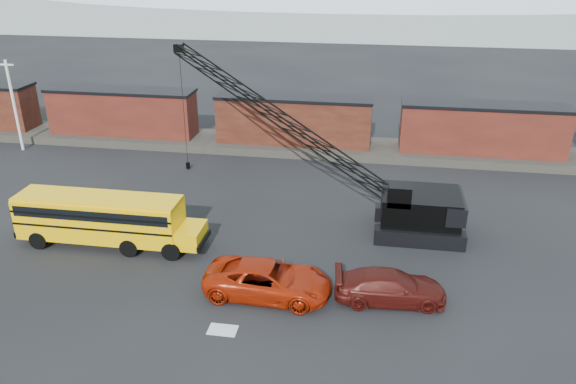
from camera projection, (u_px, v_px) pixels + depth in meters
name	position (u px, v px, depth m)	size (l,w,h in m)	color
ground	(233.00, 283.00, 30.65)	(160.00, 160.00, 0.00)	black
gravel_berm	(294.00, 145.00, 50.33)	(120.00, 5.00, 0.70)	#454139
boxcar_west_near	(122.00, 112.00, 51.68)	(13.70, 3.10, 4.17)	#411812
boxcar_mid	(294.00, 120.00, 49.34)	(13.70, 3.10, 4.17)	#592719
boxcar_east_near	(482.00, 128.00, 47.01)	(13.70, 3.10, 4.17)	#411812
utility_pole	(14.00, 104.00, 48.68)	(1.40, 0.24, 8.00)	silver
snow_patch	(223.00, 330.00, 26.97)	(1.40, 0.90, 0.02)	silver
school_bus	(106.00, 218.00, 33.91)	(11.65, 2.65, 3.19)	#FFBC05
red_pickup	(268.00, 280.00, 29.30)	(3.06, 6.64, 1.85)	#A92008
maroon_suv	(390.00, 287.00, 28.87)	(2.34, 5.74, 1.67)	#46100C
crawler_crane	(279.00, 117.00, 38.62)	(21.29, 10.78, 10.30)	black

